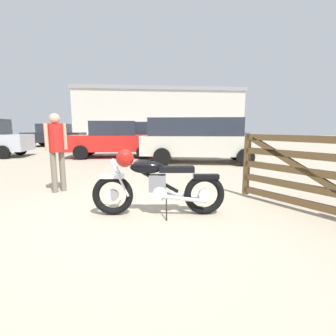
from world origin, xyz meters
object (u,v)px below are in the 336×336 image
Objects in this scene: white_estate_far at (114,139)px; dark_sedan_left at (146,134)px; vintage_motorcycle at (155,185)px; silver_sedan_mid at (199,139)px; pale_sedan_back at (219,135)px; timber_gate at (329,173)px; bystander at (56,144)px; blue_hatchback_right at (55,135)px.

white_estate_far is 4.75m from dark_sedan_left.
silver_sedan_mid reaches higher than vintage_motorcycle.
dark_sedan_left is at bearing 28.61° from pale_sedan_back.
dark_sedan_left is (-3.04, 12.84, 0.24)m from timber_gate.
white_estate_far is (-1.80, 7.99, 0.34)m from vintage_motorcycle.
bystander is 6.42m from white_estate_far.
dark_sedan_left is at bearing -108.03° from white_estate_far.
dark_sedan_left reaches higher than pale_sedan_back.
timber_gate is 0.51× the size of pale_sedan_back.
bystander is (-2.05, 1.58, 0.53)m from vintage_motorcycle.
silver_sedan_mid reaches higher than timber_gate.
dark_sedan_left is (-5.37, -1.98, 0.10)m from pale_sedan_back.
white_estate_far reaches higher than timber_gate.
blue_hatchback_right is (-9.08, 9.25, -0.10)m from silver_sedan_mid.
dark_sedan_left is (-2.27, 6.61, 0.00)m from silver_sedan_mid.
timber_gate is at bearing 116.38° from white_estate_far.
dark_sedan_left is (1.60, 10.96, -0.08)m from bystander.
white_estate_far is (0.25, 6.41, -0.18)m from bystander.
timber_gate is 13.20m from dark_sedan_left.
timber_gate reaches higher than vintage_motorcycle.
pale_sedan_back is at bearing -106.16° from vintage_motorcycle.
blue_hatchback_right reaches higher than bystander.
dark_sedan_left reaches higher than timber_gate.
timber_gate is (2.59, -0.30, 0.21)m from vintage_motorcycle.
timber_gate is 0.45× the size of dark_sedan_left.
blue_hatchback_right is at bearing -32.30° from dark_sedan_left.
timber_gate is at bearing 89.42° from pale_sedan_back.
white_estate_far is 9.03m from blue_hatchback_right.
white_estate_far and blue_hatchback_right have the same top height.
blue_hatchback_right reaches higher than vintage_motorcycle.
timber_gate is at bearing 92.24° from dark_sedan_left.
bystander is 5.82m from silver_sedan_mid.
vintage_motorcycle is 2.61m from timber_gate.
pale_sedan_back is at bearing -170.83° from dark_sedan_left.
bystander is at bearing -35.15° from vintage_motorcycle.
silver_sedan_mid is at bearing 78.54° from pale_sedan_back.
pale_sedan_back is (6.97, 12.94, -0.18)m from bystander.
pale_sedan_back is (4.92, 14.52, 0.34)m from vintage_motorcycle.
white_estate_far reaches higher than bystander.
silver_sedan_mid is at bearing -24.26° from timber_gate.
bystander is 0.39× the size of white_estate_far.
silver_sedan_mid reaches higher than pale_sedan_back.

